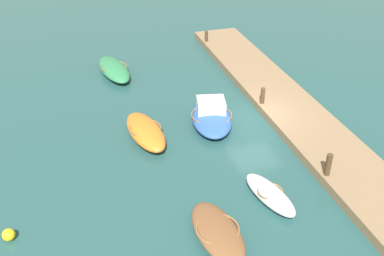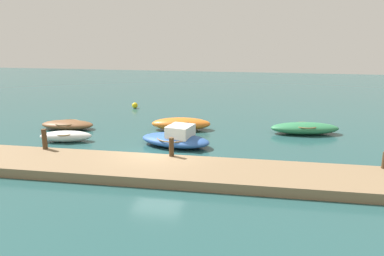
{
  "view_description": "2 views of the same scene",
  "coord_description": "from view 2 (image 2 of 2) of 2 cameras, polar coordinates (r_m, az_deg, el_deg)",
  "views": [
    {
      "loc": [
        -18.72,
        9.37,
        12.45
      ],
      "look_at": [
        -0.91,
        3.92,
        0.73
      ],
      "focal_mm": 42.19,
      "sensor_mm": 36.0,
      "label": 1
    },
    {
      "loc": [
        4.98,
        -18.04,
        6.39
      ],
      "look_at": [
        0.97,
        4.43,
        0.57
      ],
      "focal_mm": 36.35,
      "sensor_mm": 36.0,
      "label": 2
    }
  ],
  "objects": [
    {
      "name": "mooring_post_west",
      "position": [
        21.15,
        -20.83,
        -1.52
      ],
      "size": [
        0.25,
        0.25,
        1.04
      ],
      "primitive_type": "cylinder",
      "color": "#47331E",
      "rests_on": "dock_platform"
    },
    {
      "name": "rowboat_orange",
      "position": [
        25.34,
        -1.62,
        0.64
      ],
      "size": [
        4.01,
        2.03,
        0.79
      ],
      "rotation": [
        0.0,
        0.0,
        0.14
      ],
      "color": "orange",
      "rests_on": "ground_plane"
    },
    {
      "name": "rowboat_green",
      "position": [
        25.36,
        16.2,
        -0.01
      ],
      "size": [
        4.41,
        2.16,
        0.71
      ],
      "rotation": [
        0.0,
        0.0,
        0.15
      ],
      "color": "#2D7A4C",
      "rests_on": "ground_plane"
    },
    {
      "name": "dinghy_white",
      "position": [
        23.84,
        -18.02,
        -1.14
      ],
      "size": [
        3.14,
        1.63,
        0.64
      ],
      "rotation": [
        0.0,
        0.0,
        0.22
      ],
      "color": "white",
      "rests_on": "ground_plane"
    },
    {
      "name": "rowboat_brown",
      "position": [
        26.82,
        -17.81,
        0.48
      ],
      "size": [
        3.54,
        1.81,
        0.57
      ],
      "rotation": [
        0.0,
        0.0,
        0.07
      ],
      "color": "brown",
      "rests_on": "ground_plane"
    },
    {
      "name": "mooring_post_mid_west",
      "position": [
        18.69,
        -3.04,
        -2.79
      ],
      "size": [
        0.24,
        0.24,
        0.92
      ],
      "primitive_type": "cylinder",
      "color": "#47331E",
      "rests_on": "dock_platform"
    },
    {
      "name": "motorboat_blue",
      "position": [
        21.82,
        -2.34,
        -1.54
      ],
      "size": [
        4.4,
        2.91,
        1.21
      ],
      "rotation": [
        0.0,
        0.0,
        -0.22
      ],
      "color": "#2D569E",
      "rests_on": "ground_plane"
    },
    {
      "name": "marker_buoy",
      "position": [
        32.66,
        -8.39,
        3.3
      ],
      "size": [
        0.48,
        0.48,
        0.48
      ],
      "primitive_type": "sphere",
      "color": "yellow",
      "rests_on": "ground_plane"
    },
    {
      "name": "dock_platform",
      "position": [
        17.87,
        -6.76,
        -5.99
      ],
      "size": [
        25.06,
        3.25,
        0.44
      ],
      "primitive_type": "cube",
      "color": "#846B4C",
      "rests_on": "ground_plane"
    },
    {
      "name": "ground_plane",
      "position": [
        19.77,
        -5.05,
        -4.6
      ],
      "size": [
        84.0,
        84.0,
        0.0
      ],
      "primitive_type": "plane",
      "color": "#234C4C"
    }
  ]
}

